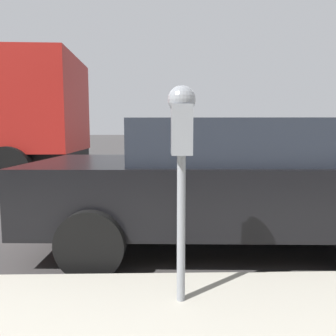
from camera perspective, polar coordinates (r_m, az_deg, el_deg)
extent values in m
plane|color=#3D3A3A|center=(5.09, 1.25, -8.89)|extent=(220.00, 220.00, 0.00)
cylinder|color=gray|center=(2.36, 2.30, -10.58)|extent=(0.06, 0.06, 1.05)
cube|color=gray|center=(2.25, 2.38, 6.63)|extent=(0.20, 0.14, 0.34)
sphere|color=gray|center=(2.26, 2.40, 11.79)|extent=(0.19, 0.19, 0.19)
cube|color=#B21919|center=(2.36, 2.20, 5.59)|extent=(0.01, 0.11, 0.12)
cube|color=black|center=(2.36, 2.22, 8.48)|extent=(0.01, 0.10, 0.08)
cube|color=black|center=(3.94, 9.51, -3.66)|extent=(2.06, 4.40, 0.68)
cube|color=#232833|center=(3.91, 12.19, 4.68)|extent=(1.76, 2.49, 0.47)
cylinder|color=black|center=(3.16, -13.26, -12.70)|extent=(0.25, 0.65, 0.64)
cylinder|color=black|center=(4.95, -7.89, -5.57)|extent=(0.25, 0.65, 0.64)
cylinder|color=black|center=(5.26, 22.53, -5.30)|extent=(0.25, 0.65, 0.64)
cube|color=#AD1E19|center=(8.66, -23.11, 10.13)|extent=(2.70, 2.43, 2.21)
cylinder|color=black|center=(9.92, -20.09, 1.29)|extent=(0.32, 1.05, 1.04)
cylinder|color=black|center=(7.45, -26.14, -0.57)|extent=(0.32, 1.05, 1.04)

